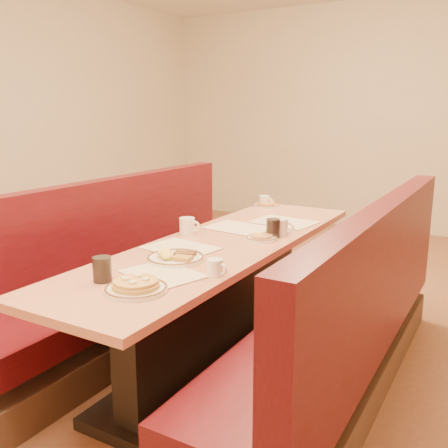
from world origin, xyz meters
The scene contains 19 objects.
ground centered at (0.00, 0.00, 0.00)m, with size 8.00×8.00×0.00m, color #9E6647.
room_envelope centered at (0.00, 0.00, 1.93)m, with size 6.04×8.04×2.82m.
diner_table centered at (0.00, 0.00, 0.37)m, with size 0.70×2.50×0.75m.
booth_left centered at (-0.73, 0.00, 0.36)m, with size 0.55×2.50×1.05m.
booth_right centered at (0.73, 0.00, 0.36)m, with size 0.55×2.50×1.05m.
placemat_near_left centered at (-0.12, -0.24, 0.75)m, with size 0.38×0.28×0.00m, color #FAEFC4.
placemat_near_right centered at (0.06, -0.65, 0.75)m, with size 0.36×0.27×0.00m, color #FAEFC4.
placemat_far_left centered at (-0.08, 0.34, 0.75)m, with size 0.39×0.29×0.00m, color #FAEFC4.
placemat_far_right centered at (0.11, 0.64, 0.75)m, with size 0.40×0.30×0.00m, color #FAEFC4.
pancake_plate centered at (0.10, -0.88, 0.77)m, with size 0.27×0.27×0.06m.
eggs_plate centered at (-0.02, -0.44, 0.77)m, with size 0.29×0.29×0.06m.
extra_plate_mid centered at (0.17, 0.15, 0.76)m, with size 0.18×0.18×0.04m.
extra_plate_far centered at (-0.24, 1.10, 0.76)m, with size 0.21×0.21×0.04m.
coffee_mug_a centered at (0.28, -0.55, 0.79)m, with size 0.11×0.07×0.08m.
coffee_mug_b centered at (-0.28, 0.06, 0.80)m, with size 0.13×0.09×0.10m.
coffee_mug_c centered at (0.23, 0.31, 0.80)m, with size 0.13×0.09×0.10m.
coffee_mug_d centered at (-0.26, 1.10, 0.79)m, with size 0.11×0.08×0.08m.
soda_tumbler_near centered at (-0.11, -0.86, 0.81)m, with size 0.08×0.08×0.11m.
soda_tumbler_mid centered at (0.21, 0.24, 0.81)m, with size 0.08×0.08×0.11m.
Camera 1 is at (1.40, -2.39, 1.48)m, focal length 40.00 mm.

